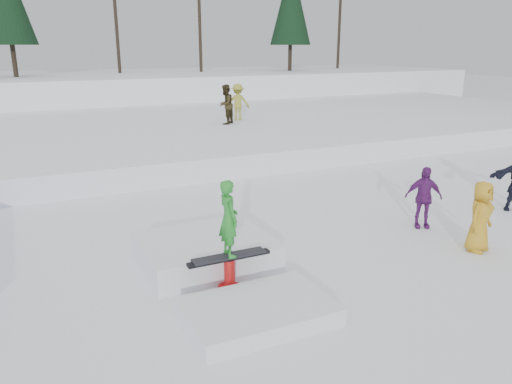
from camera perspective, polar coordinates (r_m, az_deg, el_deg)
name	(u,v)px	position (r m, az deg, el deg)	size (l,w,h in m)	color
ground	(277,273)	(10.11, 2.38, -9.26)	(120.00, 120.00, 0.00)	white
snow_berm	(80,92)	(38.40, -19.47, 10.77)	(60.00, 14.00, 2.40)	white
snow_midrise	(119,132)	(24.73, -15.37, 6.59)	(50.00, 18.00, 0.80)	white
treeline	(167,0)	(37.91, -10.17, 20.84)	(40.24, 4.22, 10.50)	black
walker_olive	(226,104)	(23.71, -3.49, 9.96)	(0.89, 0.70, 1.84)	black
walker_ygreen	(238,102)	(25.01, -2.09, 10.23)	(1.14, 0.65, 1.76)	olive
spectator_purple	(423,197)	(12.97, 18.58, -0.58)	(0.91, 0.38, 1.55)	#5F1E6B
spectator_yellow	(480,216)	(11.93, 24.25, -2.57)	(0.78, 0.50, 1.59)	#C08C1E
jib_rail_feature	(218,263)	(9.86, -4.35, -8.04)	(2.60, 4.40, 2.11)	white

